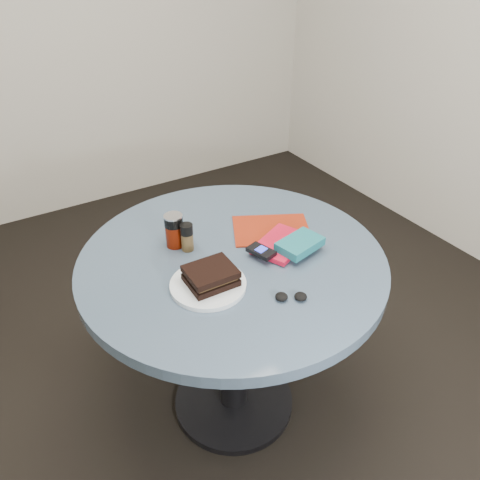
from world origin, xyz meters
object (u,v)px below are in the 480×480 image
plate (208,285)px  sandwich (211,276)px  mp3_player (261,251)px  soda_can (174,230)px  red_book (281,244)px  headphones (291,297)px  pepper_grinder (187,237)px  novel (300,244)px  magazine (271,230)px  table (233,294)px

plate → sandwich: bearing=-10.3°
sandwich → mp3_player: 0.21m
plate → sandwich: 0.03m
soda_can → mp3_player: 0.30m
red_book → headphones: same height
mp3_player → pepper_grinder: bearing=136.5°
soda_can → novel: 0.41m
red_book → mp3_player: (-0.09, -0.02, 0.02)m
red_book → novel: bearing=-87.8°
novel → soda_can: bearing=129.5°
novel → headphones: bearing=-145.8°
headphones → sandwich: bearing=133.9°
novel → mp3_player: novel is taller
plate → red_book: 0.31m
novel → headphones: size_ratio=1.50×
sandwich → soda_can: 0.25m
pepper_grinder → magazine: bearing=-9.1°
table → red_book: (0.16, -0.04, 0.18)m
pepper_grinder → red_book: (0.27, -0.15, -0.04)m
magazine → table: bearing=-136.2°
table → sandwich: size_ratio=6.97×
soda_can → red_book: (0.30, -0.19, -0.05)m
soda_can → sandwich: bearing=-90.3°
table → headphones: (0.03, -0.27, 0.17)m
sandwich → novel: 0.33m
soda_can → novel: (0.33, -0.25, -0.02)m
table → mp3_player: 0.21m
plate → sandwich: size_ratio=1.59×
novel → magazine: bearing=77.1°
sandwich → magazine: (0.33, 0.16, -0.04)m
table → magazine: 0.26m
table → mp3_player: mp3_player is taller
magazine → sandwich: bearing=-126.8°
magazine → plate: bearing=-127.6°
table → sandwich: sandwich is taller
sandwich → mp3_player: (0.20, 0.04, -0.01)m
pepper_grinder → soda_can: bearing=118.3°
table → red_book: bearing=-15.0°
headphones → magazine: bearing=64.0°
magazine → headphones: (-0.16, -0.33, 0.01)m
novel → headphones: 0.24m
soda_can → novel: bearing=-37.9°
table → novel: 0.30m
red_book → novel: 0.07m
sandwich → pepper_grinder: size_ratio=1.49×
table → plate: size_ratio=4.39×
red_book → plate: bearing=165.4°
mp3_player → table: bearing=138.4°
plate → soda_can: (0.01, 0.25, 0.05)m
sandwich → magazine: sandwich is taller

